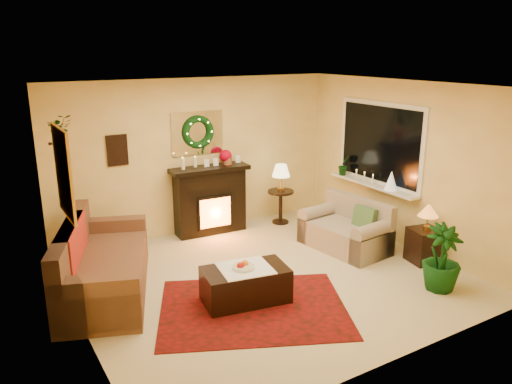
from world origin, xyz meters
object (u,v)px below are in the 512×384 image
end_table_square (424,244)px  fireplace (210,201)px  loveseat (345,223)px  coffee_table (245,286)px  sofa (105,261)px  side_table_round (281,206)px

end_table_square → fireplace: bearing=128.1°
loveseat → end_table_square: size_ratio=2.67×
end_table_square → coffee_table: (-2.86, 0.32, -0.06)m
end_table_square → sofa: bearing=161.2°
loveseat → end_table_square: (0.68, -0.99, -0.15)m
fireplace → loveseat: size_ratio=0.88×
loveseat → side_table_round: (-0.19, 1.53, -0.09)m
loveseat → end_table_square: bearing=-62.0°
side_table_round → end_table_square: (0.87, -2.52, -0.05)m
loveseat → fireplace: bearing=123.7°
sofa → fireplace: fireplace is taller
side_table_round → end_table_square: side_table_round is taller
loveseat → side_table_round: bearing=90.6°
fireplace → side_table_round: size_ratio=1.96×
sofa → loveseat: 3.63m
fireplace → loveseat: 2.31m
sofa → loveseat: size_ratio=1.63×
sofa → coffee_table: 1.83m
end_table_square → coffee_table: size_ratio=0.48×
sofa → loveseat: (3.60, -0.47, -0.01)m
coffee_table → end_table_square: bearing=3.6°
end_table_square → coffee_table: 2.88m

